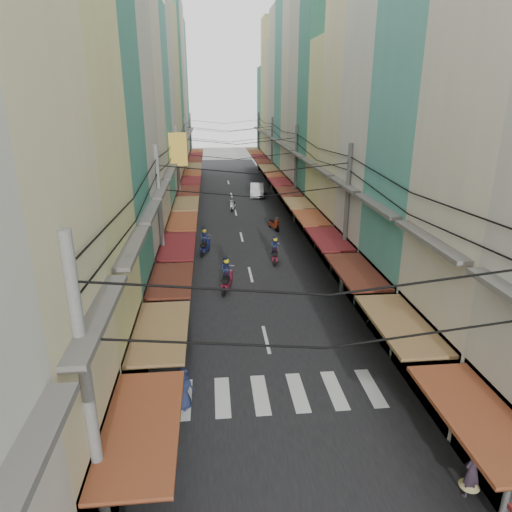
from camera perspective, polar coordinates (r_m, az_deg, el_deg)
ground at (r=22.75m, az=0.66°, el=-7.93°), size 160.00×160.00×0.00m
road at (r=41.49m, az=-2.40°, el=4.80°), size 10.00×80.00×0.02m
sidewalk_left at (r=41.64m, az=-11.40°, el=4.51°), size 3.00×80.00×0.06m
sidewalk_right at (r=42.34m, az=6.44°, el=5.02°), size 3.00×80.00×0.06m
crosswalk at (r=17.67m, az=2.91°, el=-16.76°), size 7.55×2.40×0.01m
building_row_left at (r=37.09m, az=-15.21°, el=17.72°), size 7.80×67.67×23.70m
building_row_right at (r=37.95m, az=10.34°, el=17.53°), size 7.80×68.98×22.59m
utility_poles at (r=35.39m, az=-2.06°, el=13.12°), size 10.20×66.13×8.20m
white_car at (r=50.78m, az=0.12°, el=7.51°), size 5.00×2.39×1.70m
bicycle at (r=22.48m, az=15.72°, el=-9.08°), size 1.78×1.06×1.15m
moving_scooters at (r=31.90m, az=-2.90°, el=1.30°), size 6.94×21.05×2.01m
parked_scooters at (r=20.04m, az=12.48°, el=-11.01°), size 12.40×13.77×0.93m
pedestrians at (r=24.73m, az=-8.66°, el=-3.23°), size 12.42×21.83×2.23m
market_umbrella at (r=21.16m, az=21.49°, el=-4.72°), size 2.46×2.46×2.59m
traffic_sign at (r=22.31m, az=15.66°, el=-4.04°), size 0.10×0.57×2.58m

